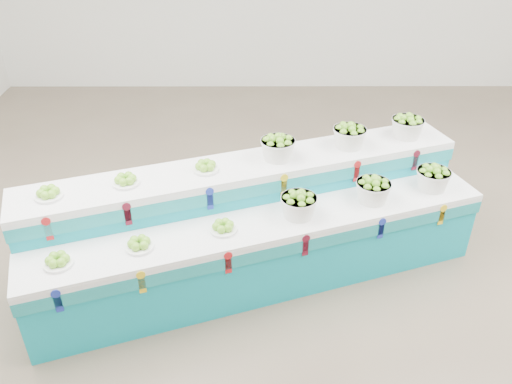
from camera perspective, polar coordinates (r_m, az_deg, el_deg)
ground at (r=5.00m, az=8.84°, el=-9.56°), size 10.00×10.00×0.00m
display_stand at (r=4.76m, az=0.00°, el=-3.67°), size 4.19×2.33×1.02m
plate_lower_left at (r=4.25m, az=-20.75°, el=-6.89°), size 0.29×0.29×0.10m
plate_lower_mid at (r=4.23m, az=-12.59°, el=-5.44°), size 0.29×0.29×0.10m
plate_lower_right at (r=4.32m, az=-3.59°, el=-3.71°), size 0.29×0.29×0.10m
basket_lower_left at (r=4.47m, az=4.66°, el=-1.35°), size 0.40×0.40×0.23m
basket_lower_mid at (r=4.78m, az=12.60°, el=0.27°), size 0.40×0.40×0.23m
basket_lower_right at (r=5.11m, az=18.68°, el=1.50°), size 0.40×0.40×0.23m
plate_upper_left at (r=4.50m, az=-21.65°, el=-0.03°), size 0.29×0.29×0.10m
plate_upper_mid at (r=4.49m, az=-14.00°, el=1.35°), size 0.29×0.29×0.10m
plate_upper_right at (r=4.57m, az=-5.50°, el=2.85°), size 0.29×0.29×0.10m
basket_upper_left at (r=4.72m, az=2.39°, el=4.89°), size 0.40×0.40×0.23m
basket_upper_mid at (r=5.01m, az=10.12°, el=6.07°), size 0.40×0.40×0.23m
basket_upper_right at (r=5.32m, az=16.12°, el=6.91°), size 0.40×0.40×0.23m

